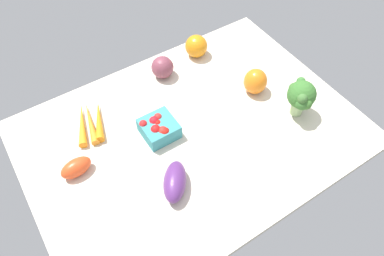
% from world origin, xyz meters
% --- Properties ---
extents(tablecloth, '(1.04, 0.76, 0.02)m').
position_xyz_m(tablecloth, '(0.00, 0.00, 0.01)').
color(tablecloth, beige).
rests_on(tablecloth, ground).
extents(red_onion_center, '(0.08, 0.08, 0.08)m').
position_xyz_m(red_onion_center, '(-0.05, -0.27, 0.06)').
color(red_onion_center, brown).
rests_on(red_onion_center, tablecloth).
extents(bell_pepper_orange, '(0.10, 0.10, 0.09)m').
position_xyz_m(bell_pepper_orange, '(-0.28, -0.03, 0.07)').
color(bell_pepper_orange, orange).
rests_on(bell_pepper_orange, tablecloth).
extents(berry_basket, '(0.11, 0.11, 0.06)m').
position_xyz_m(berry_basket, '(0.09, -0.05, 0.05)').
color(berry_basket, teal).
rests_on(berry_basket, tablecloth).
extents(eggplant, '(0.13, 0.14, 0.06)m').
position_xyz_m(eggplant, '(0.15, 0.14, 0.05)').
color(eggplant, '#592C6F').
rests_on(eggplant, tablecloth).
extents(heirloom_tomato_orange, '(0.08, 0.08, 0.08)m').
position_xyz_m(heirloom_tomato_orange, '(-0.21, -0.30, 0.06)').
color(heirloom_tomato_orange, orange).
rests_on(heirloom_tomato_orange, tablecloth).
extents(roma_tomato, '(0.10, 0.06, 0.05)m').
position_xyz_m(roma_tomato, '(0.36, -0.06, 0.05)').
color(roma_tomato, '#E2491F').
rests_on(roma_tomato, tablecloth).
extents(broccoli_head, '(0.09, 0.11, 0.13)m').
position_xyz_m(broccoli_head, '(-0.33, 0.12, 0.10)').
color(broccoli_head, '#9EBE80').
rests_on(broccoli_head, tablecloth).
extents(carrot_bunch, '(0.14, 0.18, 0.03)m').
position_xyz_m(carrot_bunch, '(0.26, -0.20, 0.03)').
color(carrot_bunch, orange).
rests_on(carrot_bunch, tablecloth).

